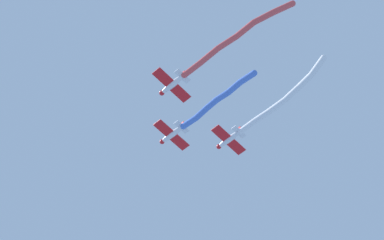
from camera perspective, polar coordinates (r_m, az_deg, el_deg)
airplane_lead at (r=81.85m, az=-2.24°, el=-1.60°), size 5.30×6.98×1.72m
smoke_trail_lead at (r=77.92m, az=2.79°, el=2.16°), size 14.78×4.38×1.46m
airplane_left_wing at (r=76.76m, az=-2.21°, el=3.91°), size 5.30×6.98×1.72m
smoke_trail_left_wing at (r=74.74m, az=4.83°, el=9.01°), size 18.95×2.57×3.38m
airplane_right_wing at (r=82.96m, az=4.07°, el=-2.15°), size 5.31×6.98×1.72m
smoke_trail_right_wing at (r=78.59m, az=9.92°, el=2.30°), size 17.09×7.35×2.18m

